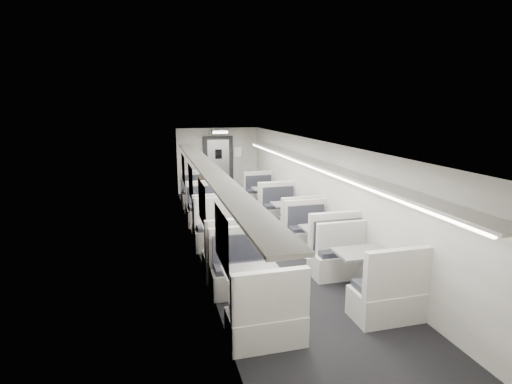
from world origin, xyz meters
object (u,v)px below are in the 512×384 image
booth_left_d (252,291)px  exit_sign (220,132)px  booth_left_b (212,218)px  passenger (206,190)px  booth_right_a (265,198)px  vestibule_door (218,165)px  booth_right_d (361,272)px  booth_left_a (201,200)px  booth_right_b (288,216)px  booth_right_c (320,242)px  booth_left_c (225,242)px

booth_left_d → exit_sign: exit_sign is taller
booth_left_b → passenger: bearing=86.2°
booth_right_a → vestibule_door: vestibule_door is taller
booth_left_b → booth_right_d: bearing=-63.4°
passenger → vestibule_door: bearing=87.6°
booth_left_b → vestibule_door: 4.95m
booth_left_a → booth_right_a: (2.00, -0.12, -0.03)m
booth_right_b → passenger: size_ratio=1.31×
passenger → booth_right_c: bearing=-50.9°
exit_sign → vestibule_door: bearing=90.0°
booth_left_c → booth_left_d: (0.00, -2.28, -0.02)m
booth_left_a → booth_left_b: bearing=-90.0°
booth_left_a → booth_right_b: (2.00, -2.26, -0.02)m
booth_left_d → booth_right_c: size_ratio=1.06×
booth_left_b → booth_right_c: (2.00, -2.27, -0.04)m
booth_left_a → exit_sign: bearing=65.9°
booth_left_d → passenger: passenger is taller
booth_left_a → booth_right_d: bearing=-71.8°
vestibule_door → booth_right_d: bearing=-83.5°
booth_right_b → booth_right_d: booth_right_d is taller
booth_right_c → passenger: (-1.89, 3.94, 0.42)m
booth_right_b → booth_right_c: booth_right_b is taller
passenger → booth_right_a: bearing=22.1°
booth_left_c → booth_right_c: bearing=-10.5°
booth_left_a → passenger: (0.11, -0.41, 0.40)m
booth_left_b → passenger: (0.11, 1.67, 0.38)m
booth_right_d → passenger: bearing=108.4°
passenger → vestibule_door: (0.89, 3.13, 0.26)m
booth_left_c → exit_sign: size_ratio=3.68×
booth_right_a → passenger: passenger is taller
booth_right_c → exit_sign: 6.93m
booth_right_d → booth_right_b: bearing=90.0°
vestibule_door → exit_sign: exit_sign is taller
booth_right_b → booth_right_d: bearing=-90.0°
vestibule_door → exit_sign: (0.00, -0.49, 1.24)m
booth_left_b → booth_right_b: size_ratio=1.09×
booth_left_c → booth_left_d: 2.28m
booth_right_d → exit_sign: exit_sign is taller
booth_right_a → booth_right_d: bearing=-90.0°
booth_left_a → booth_right_b: 3.02m
booth_right_a → booth_left_c: bearing=-117.4°
booth_left_a → booth_right_c: (2.00, -4.35, -0.02)m
booth_left_c → booth_right_b: booth_left_c is taller
booth_right_d → passenger: (-1.89, 5.67, 0.38)m
vestibule_door → booth_right_b: bearing=-78.7°
booth_right_d → passenger: passenger is taller
booth_right_d → passenger: 5.99m
booth_right_b → passenger: 2.68m
booth_left_d → booth_left_b: bearing=90.0°
booth_right_b → booth_left_c: bearing=-139.3°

